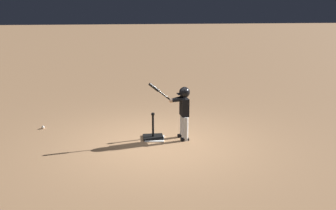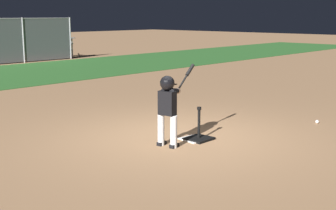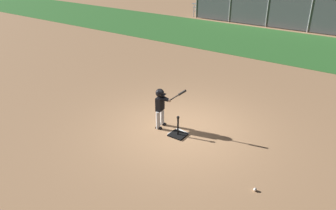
# 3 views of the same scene
# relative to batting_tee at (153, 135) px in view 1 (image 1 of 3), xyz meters

# --- Properties ---
(ground_plane) EXTENTS (90.00, 90.00, 0.00)m
(ground_plane) POSITION_rel_batting_tee_xyz_m (-0.09, 0.36, -0.07)
(ground_plane) COLOR #AD7F56
(home_plate) EXTENTS (0.49, 0.49, 0.02)m
(home_plate) POSITION_rel_batting_tee_xyz_m (-0.03, 0.07, -0.06)
(home_plate) COLOR white
(home_plate) RESTS_ON ground_plane
(batting_tee) EXTENTS (0.45, 0.41, 0.60)m
(batting_tee) POSITION_rel_batting_tee_xyz_m (0.00, 0.00, 0.00)
(batting_tee) COLOR black
(batting_tee) RESTS_ON ground_plane
(batter_child) EXTENTS (0.93, 0.39, 1.34)m
(batter_child) POSITION_rel_batting_tee_xyz_m (-0.67, 0.12, 0.70)
(batter_child) COLOR silver
(batter_child) RESTS_ON ground_plane
(baseball) EXTENTS (0.07, 0.07, 0.07)m
(baseball) POSITION_rel_batting_tee_xyz_m (2.65, -0.98, -0.04)
(baseball) COLOR white
(baseball) RESTS_ON ground_plane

